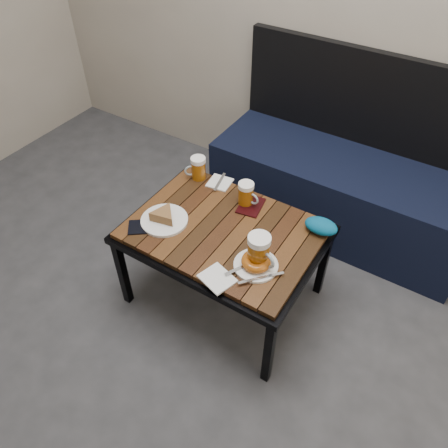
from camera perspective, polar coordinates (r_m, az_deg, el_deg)
The scene contains 12 objects.
bench at distance 2.52m, azimuth 15.05°, elevation 4.84°, with size 1.40×0.50×0.95m.
cafe_table at distance 1.93m, azimuth 0.00°, elevation -1.54°, with size 0.84×0.62×0.47m.
beer_mug_left at distance 2.14m, azimuth -3.42°, elevation 7.31°, with size 0.10×0.10×0.12m.
beer_mug_centre at distance 1.98m, azimuth 2.92°, elevation 3.95°, with size 0.11×0.07×0.12m.
beer_mug_right at distance 1.71m, azimuth 4.60°, elevation -3.51°, with size 0.14×0.11×0.15m.
plate_pie at distance 1.93m, azimuth -7.83°, elevation 0.84°, with size 0.21×0.21×0.06m.
plate_bagel at distance 1.74m, azimuth 4.19°, elevation -5.11°, with size 0.21×0.22×0.05m.
napkin_left at distance 2.13m, azimuth -0.56°, elevation 5.43°, with size 0.12×0.14×0.01m.
napkin_right at distance 1.71m, azimuth -0.90°, elevation -7.13°, with size 0.15×0.14×0.01m.
passport_navy at distance 1.93m, azimuth -10.58°, elevation -0.36°, with size 0.09×0.12×0.01m, color black.
passport_burgundy at distance 2.01m, azimuth 3.52°, elevation 2.41°, with size 0.10×0.14×0.01m, color black.
knit_pouch at distance 1.91m, azimuth 12.57°, elevation -0.26°, with size 0.14×0.09×0.06m, color navy.
Camera 1 is at (0.67, -0.19, 1.80)m, focal length 35.00 mm.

